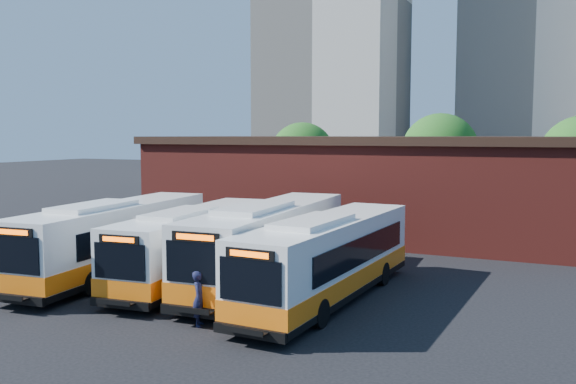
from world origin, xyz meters
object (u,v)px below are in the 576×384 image
at_px(bus_west, 115,241).
at_px(bus_midwest, 196,247).
at_px(bus_mideast, 269,246).
at_px(bus_east, 328,261).
at_px(transit_worker, 199,298).

height_order(bus_west, bus_midwest, bus_west).
bearing_deg(bus_midwest, bus_west, -173.96).
relative_size(bus_mideast, bus_east, 1.06).
relative_size(bus_mideast, transit_worker, 7.06).
bearing_deg(bus_east, bus_mideast, 159.47).
bearing_deg(transit_worker, bus_midwest, 9.34).
distance_m(bus_west, bus_mideast, 7.37).
bearing_deg(transit_worker, bus_mideast, -20.41).
distance_m(bus_mideast, bus_east, 3.59).
distance_m(bus_west, transit_worker, 9.08).
relative_size(bus_west, transit_worker, 6.85).
distance_m(bus_midwest, transit_worker, 6.77).
relative_size(bus_midwest, bus_east, 0.97).
bearing_deg(bus_east, transit_worker, -117.02).
bearing_deg(transit_worker, bus_west, 33.28).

